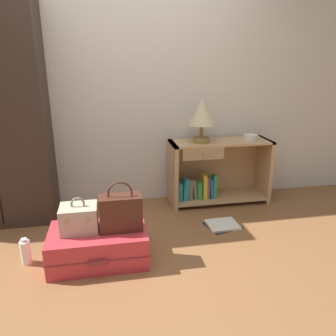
% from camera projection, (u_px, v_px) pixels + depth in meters
% --- Properties ---
extents(ground_plane, '(9.00, 9.00, 0.00)m').
position_uv_depth(ground_plane, '(144.00, 280.00, 2.34)').
color(ground_plane, brown).
extents(back_wall, '(6.40, 0.10, 2.60)m').
position_uv_depth(back_wall, '(124.00, 79.00, 3.34)').
color(back_wall, beige).
rests_on(back_wall, ground_plane).
extents(bookshelf, '(1.06, 0.39, 0.68)m').
position_uv_depth(bookshelf, '(215.00, 172.00, 3.57)').
color(bookshelf, tan).
rests_on(bookshelf, ground_plane).
extents(table_lamp, '(0.27, 0.27, 0.43)m').
position_uv_depth(table_lamp, '(202.00, 114.00, 3.31)').
color(table_lamp, olive).
rests_on(table_lamp, bookshelf).
extents(bowl, '(0.15, 0.15, 0.06)m').
position_uv_depth(bowl, '(251.00, 137.00, 3.48)').
color(bowl, silver).
rests_on(bowl, bookshelf).
extents(suitcase_large, '(0.74, 0.48, 0.26)m').
position_uv_depth(suitcase_large, '(99.00, 245.00, 2.54)').
color(suitcase_large, '#D1333D').
rests_on(suitcase_large, ground_plane).
extents(train_case, '(0.27, 0.23, 0.27)m').
position_uv_depth(train_case, '(79.00, 218.00, 2.47)').
color(train_case, '#B7A88E').
rests_on(train_case, suitcase_large).
extents(handbag, '(0.31, 0.16, 0.38)m').
position_uv_depth(handbag, '(121.00, 212.00, 2.48)').
color(handbag, '#472319').
rests_on(handbag, suitcase_large).
extents(bottle, '(0.08, 0.08, 0.21)m').
position_uv_depth(bottle, '(26.00, 252.00, 2.51)').
color(bottle, white).
rests_on(bottle, ground_plane).
extents(open_book_on_floor, '(0.36, 0.33, 0.02)m').
position_uv_depth(open_book_on_floor, '(223.00, 225.00, 3.11)').
color(open_book_on_floor, white).
rests_on(open_book_on_floor, ground_plane).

